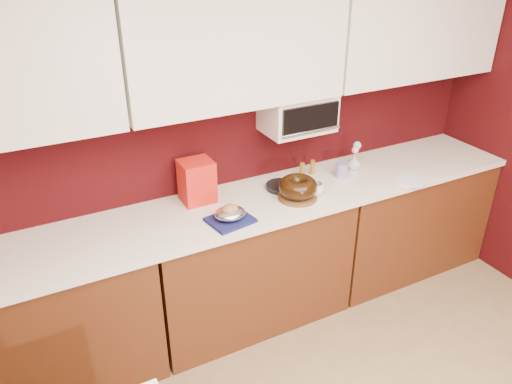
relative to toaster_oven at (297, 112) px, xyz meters
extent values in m
cube|color=#370709|center=(-0.45, 0.15, -0.12)|extent=(4.00, 0.02, 2.50)
cube|color=#4F260F|center=(-1.78, -0.17, -0.95)|extent=(1.31, 0.58, 0.86)
cube|color=#4F260F|center=(-0.45, -0.17, -0.95)|extent=(1.31, 0.58, 0.86)
cube|color=#4F260F|center=(0.88, -0.17, -0.95)|extent=(1.31, 0.58, 0.86)
cube|color=silver|center=(-0.45, -0.17, -0.49)|extent=(4.00, 0.62, 0.04)
cube|color=white|center=(-0.45, -0.02, 0.48)|extent=(1.31, 0.33, 0.70)
cube|color=white|center=(0.88, -0.02, 0.48)|extent=(1.31, 0.33, 0.70)
cube|color=white|center=(0.00, 0.00, 0.00)|extent=(0.45, 0.30, 0.25)
cube|color=black|center=(0.00, -0.16, 0.00)|extent=(0.40, 0.02, 0.18)
cylinder|color=silver|center=(0.00, -0.18, -0.07)|extent=(0.42, 0.02, 0.02)
cylinder|color=brown|center=(-0.14, -0.26, -0.46)|extent=(0.33, 0.33, 0.02)
torus|color=black|center=(-0.14, -0.26, -0.39)|extent=(0.31, 0.31, 0.10)
cube|color=#15194F|center=(-0.64, -0.32, -0.47)|extent=(0.28, 0.25, 0.02)
ellipsoid|color=silver|center=(-0.64, -0.32, -0.42)|extent=(0.21, 0.18, 0.07)
ellipsoid|color=#A66B4C|center=(-0.64, -0.32, -0.40)|extent=(0.12, 0.11, 0.06)
cube|color=#B40C1C|center=(-0.71, 0.01, -0.34)|extent=(0.20, 0.18, 0.27)
cylinder|color=black|center=(-0.17, -0.09, -0.46)|extent=(0.25, 0.25, 0.03)
imported|color=silver|center=(-0.02, -0.28, -0.42)|extent=(0.14, 0.14, 0.11)
cylinder|color=navy|center=(0.30, -0.13, -0.42)|extent=(0.11, 0.11, 0.10)
imported|color=#ADB1C5|center=(0.45, -0.07, -0.42)|extent=(0.10, 0.10, 0.12)
sphere|color=pink|center=(0.45, -0.07, -0.33)|extent=(0.05, 0.05, 0.05)
sphere|color=#8EC4E4|center=(0.48, -0.05, -0.30)|extent=(0.06, 0.06, 0.06)
cylinder|color=white|center=(0.67, -0.41, -0.47)|extent=(0.26, 0.26, 0.01)
cylinder|color=brown|center=(0.05, -0.01, -0.42)|extent=(0.04, 0.04, 0.10)
cylinder|color=brown|center=(0.14, 0.00, -0.42)|extent=(0.04, 0.04, 0.10)
camera|label=1|loc=(-1.67, -2.62, 1.04)|focal=35.00mm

